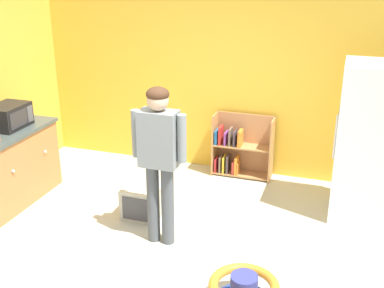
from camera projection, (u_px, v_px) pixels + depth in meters
ground_plane at (163, 254)px, 4.91m from camera, size 12.00×12.00×0.00m
back_wall at (225, 74)px, 6.49m from camera, size 5.20×0.06×2.70m
refrigerator at (370, 143)px, 5.36m from camera, size 0.73×0.68×1.78m
bookshelf at (239, 149)px, 6.60m from camera, size 0.80×0.28×0.85m
standing_person at (159, 152)px, 4.79m from camera, size 0.57×0.22×1.67m
pet_carrier at (145, 199)px, 5.66m from camera, size 0.42×0.55×0.36m
microwave at (9, 116)px, 5.78m from camera, size 0.37×0.48×0.28m
teal_cup at (18, 115)px, 6.14m from camera, size 0.08×0.08×0.09m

